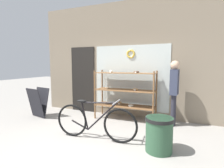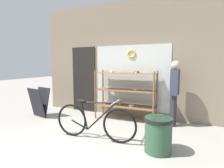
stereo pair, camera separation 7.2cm
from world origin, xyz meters
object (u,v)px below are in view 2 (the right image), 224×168
(bicycle, at_px, (94,122))
(sandwich_board, at_px, (39,102))
(trash_bin, at_px, (158,133))
(display_case, at_px, (126,91))
(pedestrian, at_px, (175,88))

(bicycle, distance_m, sandwich_board, 2.38)
(trash_bin, bearing_deg, bicycle, 179.59)
(sandwich_board, bearing_deg, display_case, 30.34)
(bicycle, xyz_separation_m, pedestrian, (1.44, 1.50, 0.59))
(display_case, xyz_separation_m, pedestrian, (1.29, -0.02, 0.14))
(bicycle, relative_size, trash_bin, 2.86)
(bicycle, distance_m, trash_bin, 1.29)
(bicycle, bearing_deg, display_case, 80.11)
(sandwich_board, bearing_deg, pedestrian, 24.17)
(sandwich_board, xyz_separation_m, pedestrian, (3.71, 0.76, 0.53))
(display_case, xyz_separation_m, trash_bin, (1.13, -1.52, -0.48))
(bicycle, height_order, trash_bin, bicycle)
(sandwich_board, bearing_deg, trash_bin, 0.74)
(pedestrian, xyz_separation_m, trash_bin, (-0.15, -1.51, -0.63))
(pedestrian, relative_size, trash_bin, 2.64)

